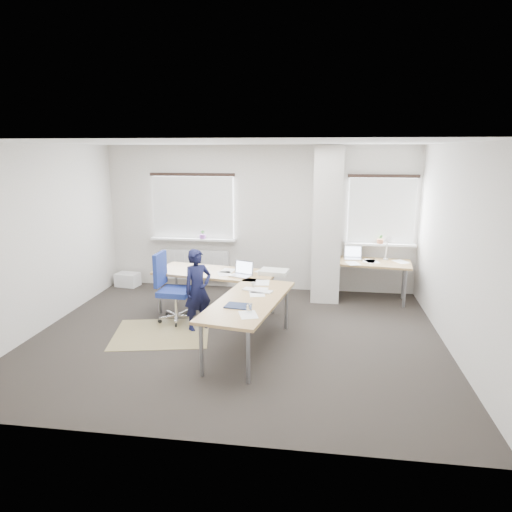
# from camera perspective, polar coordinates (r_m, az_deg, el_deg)

# --- Properties ---
(ground) EXTENTS (6.00, 6.00, 0.00)m
(ground) POSITION_cam_1_polar(r_m,az_deg,el_deg) (6.87, -2.49, -10.07)
(ground) COLOR black
(ground) RESTS_ON ground
(room_shell) EXTENTS (6.04, 5.04, 2.82)m
(room_shell) POSITION_cam_1_polar(r_m,az_deg,el_deg) (6.80, -0.42, 5.03)
(room_shell) COLOR beige
(room_shell) RESTS_ON ground
(floor_mat) EXTENTS (1.62, 1.46, 0.01)m
(floor_mat) POSITION_cam_1_polar(r_m,az_deg,el_deg) (7.12, -11.73, -9.45)
(floor_mat) COLOR olive
(floor_mat) RESTS_ON ground
(white_crate) EXTENTS (0.49, 0.38, 0.27)m
(white_crate) POSITION_cam_1_polar(r_m,az_deg,el_deg) (9.63, -15.75, -2.85)
(white_crate) COLOR white
(white_crate) RESTS_ON ground
(desk_main) EXTENTS (2.40, 2.98, 0.96)m
(desk_main) POSITION_cam_1_polar(r_m,az_deg,el_deg) (6.91, -2.79, -3.82)
(desk_main) COLOR olive
(desk_main) RESTS_ON ground
(desk_side) EXTENTS (1.47, 0.86, 1.22)m
(desk_side) POSITION_cam_1_polar(r_m,az_deg,el_deg) (8.54, 14.16, -0.95)
(desk_side) COLOR olive
(desk_side) RESTS_ON ground
(task_chair) EXTENTS (0.61, 0.60, 1.12)m
(task_chair) POSITION_cam_1_polar(r_m,az_deg,el_deg) (7.49, -10.26, -5.70)
(task_chair) COLOR navy
(task_chair) RESTS_ON ground
(person) EXTENTS (0.54, 0.54, 1.26)m
(person) POSITION_cam_1_polar(r_m,az_deg,el_deg) (7.01, -7.29, -4.20)
(person) COLOR black
(person) RESTS_ON ground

